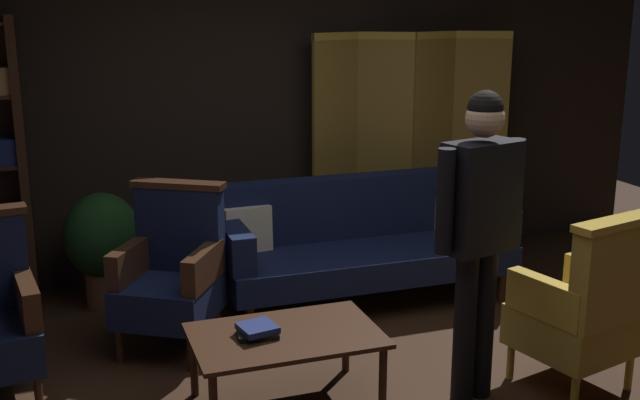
{
  "coord_description": "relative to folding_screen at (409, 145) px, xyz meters",
  "views": [
    {
      "loc": [
        -1.52,
        -3.54,
        2.13
      ],
      "look_at": [
        0.0,
        0.8,
        0.95
      ],
      "focal_mm": 43.5,
      "sensor_mm": 36.0,
      "label": 1
    }
  ],
  "objects": [
    {
      "name": "back_wall",
      "position": [
        -1.25,
        0.28,
        0.41
      ],
      "size": [
        7.2,
        0.1,
        2.8
      ],
      "primitive_type": "cube",
      "color": "black",
      "rests_on": "ground_plane"
    },
    {
      "name": "folding_screen",
      "position": [
        0.0,
        0.0,
        0.0
      ],
      "size": [
        1.68,
        0.35,
        1.9
      ],
      "color": "olive",
      "rests_on": "ground_plane"
    },
    {
      "name": "velvet_couch",
      "position": [
        -0.7,
        -0.72,
        -0.53
      ],
      "size": [
        2.12,
        0.78,
        0.88
      ],
      "color": "#382114",
      "rests_on": "ground_plane"
    },
    {
      "name": "standing_figure",
      "position": [
        -0.7,
        -2.31,
        0.04
      ],
      "size": [
        0.57,
        0.3,
        1.7
      ],
      "color": "black",
      "rests_on": "ground_plane"
    },
    {
      "name": "coffee_table",
      "position": [
        -1.69,
        -2.05,
        -0.61
      ],
      "size": [
        1.0,
        0.64,
        0.42
      ],
      "color": "#382114",
      "rests_on": "ground_plane"
    },
    {
      "name": "potted_plant",
      "position": [
        -2.5,
        -0.24,
        -0.51
      ],
      "size": [
        0.54,
        0.54,
        0.83
      ],
      "color": "brown",
      "rests_on": "ground_plane"
    },
    {
      "name": "armchair_wing_right",
      "position": [
        -2.14,
        -1.1,
        -0.5
      ],
      "size": [
        0.8,
        0.79,
        1.04
      ],
      "color": "#382114",
      "rests_on": "ground_plane"
    },
    {
      "name": "armchair_gilt_accent",
      "position": [
        -0.07,
        -2.42,
        -0.5
      ],
      "size": [
        0.7,
        0.7,
        1.04
      ],
      "color": "gold",
      "rests_on": "ground_plane"
    },
    {
      "name": "book_navy_cloth",
      "position": [
        -1.83,
        -2.04,
        -0.52
      ],
      "size": [
        0.21,
        0.21,
        0.03
      ],
      "primitive_type": "cube",
      "rotation": [
        0.0,
        0.0,
        0.19
      ],
      "color": "navy",
      "rests_on": "book_black_cloth"
    },
    {
      "name": "book_black_cloth",
      "position": [
        -1.83,
        -2.04,
        -0.55
      ],
      "size": [
        0.23,
        0.18,
        0.03
      ],
      "primitive_type": "cube",
      "rotation": [
        0.0,
        0.0,
        -0.13
      ],
      "color": "black",
      "rests_on": "coffee_table"
    }
  ]
}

